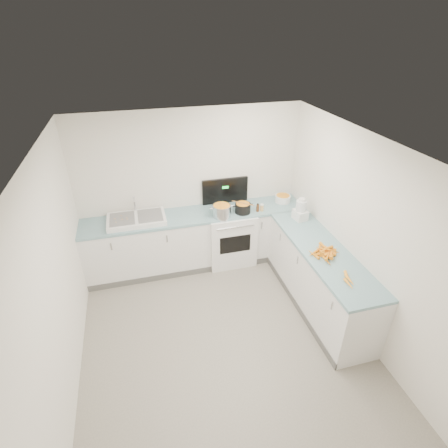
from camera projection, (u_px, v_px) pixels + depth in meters
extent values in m
cube|color=white|center=(197.00, 240.00, 5.70)|extent=(3.50, 0.60, 0.90)
cube|color=#7FAAB4|center=(196.00, 215.00, 5.47)|extent=(3.50, 0.62, 0.04)
cube|color=white|center=(318.00, 278.00, 4.86)|extent=(0.60, 2.20, 0.90)
cube|color=#7FAAB4|center=(323.00, 251.00, 4.62)|extent=(0.62, 2.20, 0.04)
cube|color=white|center=(230.00, 236.00, 5.81)|extent=(0.76, 0.65, 0.90)
cube|color=black|center=(225.00, 191.00, 5.70)|extent=(0.76, 0.05, 0.42)
cube|color=white|center=(137.00, 219.00, 5.24)|extent=(0.86, 0.52, 0.07)
cube|color=slate|center=(122.00, 219.00, 5.17)|extent=(0.36, 0.42, 0.01)
cube|color=slate|center=(150.00, 215.00, 5.26)|extent=(0.36, 0.42, 0.01)
cylinder|color=silver|center=(135.00, 204.00, 5.34)|extent=(0.03, 0.03, 0.24)
cylinder|color=silver|center=(222.00, 211.00, 5.35)|extent=(0.37, 0.37, 0.21)
cylinder|color=black|center=(243.00, 209.00, 5.46)|extent=(0.29, 0.29, 0.17)
cylinder|color=#AD7A47|center=(243.00, 203.00, 5.41)|extent=(0.29, 0.25, 0.02)
cylinder|color=white|center=(283.00, 199.00, 5.79)|extent=(0.28, 0.28, 0.12)
cylinder|color=#593319|center=(258.00, 208.00, 5.50)|extent=(0.05, 0.05, 0.12)
cylinder|color=#E5B266|center=(262.00, 208.00, 5.52)|extent=(0.06, 0.06, 0.10)
cube|color=white|center=(300.00, 215.00, 5.27)|extent=(0.20, 0.23, 0.15)
cylinder|color=silver|center=(301.00, 206.00, 5.20)|extent=(0.16, 0.16, 0.16)
cylinder|color=white|center=(302.00, 200.00, 5.15)|extent=(0.09, 0.09, 0.04)
cone|color=orange|center=(325.00, 253.00, 4.51)|extent=(0.20, 0.12, 0.04)
cone|color=orange|center=(326.00, 252.00, 4.51)|extent=(0.10, 0.22, 0.05)
cone|color=orange|center=(320.00, 250.00, 4.56)|extent=(0.11, 0.18, 0.04)
cone|color=orange|center=(325.00, 252.00, 4.51)|extent=(0.09, 0.21, 0.05)
cone|color=orange|center=(314.00, 253.00, 4.50)|extent=(0.18, 0.12, 0.04)
cone|color=orange|center=(332.00, 252.00, 4.53)|extent=(0.20, 0.10, 0.04)
cone|color=orange|center=(314.00, 254.00, 4.48)|extent=(0.08, 0.20, 0.04)
cone|color=orange|center=(326.00, 260.00, 4.38)|extent=(0.05, 0.22, 0.04)
cone|color=orange|center=(322.00, 254.00, 4.48)|extent=(0.21, 0.05, 0.05)
cone|color=orange|center=(328.00, 249.00, 4.59)|extent=(0.18, 0.15, 0.04)
cone|color=orange|center=(324.00, 255.00, 4.46)|extent=(0.15, 0.17, 0.05)
cone|color=orange|center=(323.00, 252.00, 4.52)|extent=(0.19, 0.07, 0.05)
cone|color=orange|center=(329.00, 253.00, 4.50)|extent=(0.16, 0.17, 0.05)
cone|color=orange|center=(327.00, 248.00, 4.54)|extent=(0.19, 0.06, 0.04)
cone|color=orange|center=(325.00, 249.00, 4.49)|extent=(0.21, 0.14, 0.04)
cone|color=orange|center=(331.00, 254.00, 4.42)|extent=(0.14, 0.19, 0.05)
cone|color=orange|center=(328.00, 250.00, 4.50)|extent=(0.21, 0.14, 0.04)
cone|color=orange|center=(328.00, 256.00, 4.40)|extent=(0.16, 0.18, 0.04)
cone|color=orange|center=(324.00, 251.00, 4.51)|extent=(0.16, 0.11, 0.04)
cone|color=orange|center=(324.00, 250.00, 4.51)|extent=(0.18, 0.19, 0.05)
cone|color=orange|center=(324.00, 247.00, 4.58)|extent=(0.06, 0.18, 0.05)
cone|color=orange|center=(321.00, 251.00, 4.48)|extent=(0.07, 0.21, 0.04)
cone|color=orange|center=(324.00, 246.00, 4.59)|extent=(0.07, 0.19, 0.04)
cone|color=orange|center=(349.00, 284.00, 3.98)|extent=(0.05, 0.17, 0.04)
cone|color=orange|center=(349.00, 280.00, 4.04)|extent=(0.05, 0.19, 0.04)
cone|color=orange|center=(347.00, 276.00, 4.09)|extent=(0.09, 0.19, 0.04)
cube|color=tan|center=(127.00, 221.00, 5.12)|extent=(0.04, 0.01, 0.00)
cube|color=tan|center=(119.00, 217.00, 5.22)|extent=(0.01, 0.04, 0.00)
cube|color=tan|center=(116.00, 221.00, 5.11)|extent=(0.04, 0.03, 0.00)
cube|color=tan|center=(122.00, 219.00, 5.15)|extent=(0.03, 0.04, 0.00)
cube|color=tan|center=(118.00, 223.00, 5.07)|extent=(0.02, 0.04, 0.00)
cube|color=tan|center=(127.00, 218.00, 5.19)|extent=(0.03, 0.03, 0.00)
cube|color=tan|center=(116.00, 222.00, 5.08)|extent=(0.02, 0.05, 0.00)
cube|color=tan|center=(127.00, 219.00, 5.15)|extent=(0.03, 0.03, 0.00)
cube|color=tan|center=(122.00, 220.00, 5.15)|extent=(0.03, 0.03, 0.00)
cube|color=tan|center=(121.00, 216.00, 5.25)|extent=(0.04, 0.03, 0.00)
cube|color=tan|center=(115.00, 219.00, 5.16)|extent=(0.03, 0.04, 0.00)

